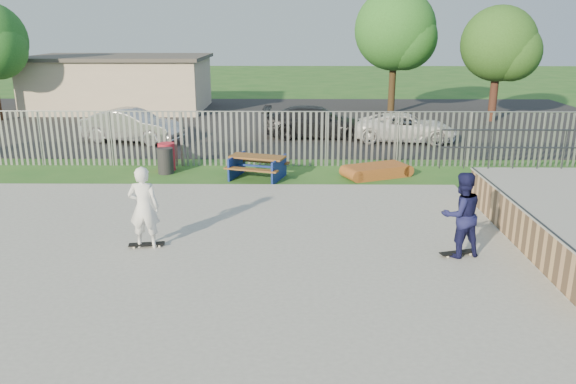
{
  "coord_description": "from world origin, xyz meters",
  "views": [
    {
      "loc": [
        2.45,
        -11.0,
        5.01
      ],
      "look_at": [
        2.3,
        2.0,
        1.1
      ],
      "focal_mm": 35.0,
      "sensor_mm": 36.0,
      "label": 1
    }
  ],
  "objects_px": {
    "car_silver": "(132,126)",
    "car_dark": "(317,122)",
    "car_white": "(406,128)",
    "funbox": "(377,171)",
    "trash_bin_grey": "(165,161)",
    "tree_mid": "(395,30)",
    "trash_bin_red": "(167,157)",
    "skater_white": "(144,207)",
    "picnic_table": "(258,167)",
    "skater_navy": "(461,215)",
    "tree_right": "(499,44)"
  },
  "relations": [
    {
      "from": "car_silver",
      "to": "car_dark",
      "type": "bearing_deg",
      "value": -67.67
    },
    {
      "from": "car_dark",
      "to": "car_white",
      "type": "height_order",
      "value": "car_dark"
    },
    {
      "from": "funbox",
      "to": "trash_bin_grey",
      "type": "height_order",
      "value": "trash_bin_grey"
    },
    {
      "from": "car_dark",
      "to": "tree_mid",
      "type": "xyz_separation_m",
      "value": [
        4.58,
        7.26,
        3.96
      ]
    },
    {
      "from": "trash_bin_red",
      "to": "trash_bin_grey",
      "type": "bearing_deg",
      "value": -83.42
    },
    {
      "from": "funbox",
      "to": "skater_white",
      "type": "relative_size",
      "value": 1.17
    },
    {
      "from": "car_dark",
      "to": "skater_white",
      "type": "height_order",
      "value": "skater_white"
    },
    {
      "from": "car_silver",
      "to": "car_dark",
      "type": "xyz_separation_m",
      "value": [
        8.11,
        1.11,
        -0.01
      ]
    },
    {
      "from": "picnic_table",
      "to": "car_white",
      "type": "distance_m",
      "value": 8.72
    },
    {
      "from": "car_silver",
      "to": "skater_white",
      "type": "height_order",
      "value": "skater_white"
    },
    {
      "from": "skater_white",
      "to": "funbox",
      "type": "bearing_deg",
      "value": -131.77
    },
    {
      "from": "skater_navy",
      "to": "skater_white",
      "type": "distance_m",
      "value": 6.93
    },
    {
      "from": "trash_bin_red",
      "to": "tree_mid",
      "type": "distance_m",
      "value": 17.16
    },
    {
      "from": "car_white",
      "to": "funbox",
      "type": "bearing_deg",
      "value": 168.54
    },
    {
      "from": "skater_navy",
      "to": "car_dark",
      "type": "bearing_deg",
      "value": -95.77
    },
    {
      "from": "car_dark",
      "to": "trash_bin_grey",
      "type": "bearing_deg",
      "value": 140.77
    },
    {
      "from": "skater_white",
      "to": "car_silver",
      "type": "bearing_deg",
      "value": -72.48
    },
    {
      "from": "tree_right",
      "to": "trash_bin_red",
      "type": "bearing_deg",
      "value": -144.79
    },
    {
      "from": "tree_right",
      "to": "car_silver",
      "type": "bearing_deg",
      "value": -161.79
    },
    {
      "from": "tree_mid",
      "to": "tree_right",
      "type": "xyz_separation_m",
      "value": [
        4.94,
        -2.57,
        -0.68
      ]
    },
    {
      "from": "trash_bin_red",
      "to": "car_dark",
      "type": "relative_size",
      "value": 0.2
    },
    {
      "from": "trash_bin_grey",
      "to": "skater_white",
      "type": "distance_m",
      "value": 7.19
    },
    {
      "from": "skater_navy",
      "to": "trash_bin_grey",
      "type": "bearing_deg",
      "value": -59.13
    },
    {
      "from": "trash_bin_red",
      "to": "tree_right",
      "type": "distance_m",
      "value": 18.78
    },
    {
      "from": "trash_bin_red",
      "to": "tree_mid",
      "type": "xyz_separation_m",
      "value": [
        10.13,
        13.21,
        4.19
      ]
    },
    {
      "from": "tree_right",
      "to": "skater_navy",
      "type": "distance_m",
      "value": 20.08
    },
    {
      "from": "car_dark",
      "to": "trash_bin_red",
      "type": "bearing_deg",
      "value": 138.28
    },
    {
      "from": "car_white",
      "to": "skater_navy",
      "type": "distance_m",
      "value": 13.15
    },
    {
      "from": "car_white",
      "to": "tree_mid",
      "type": "bearing_deg",
      "value": 3.05
    },
    {
      "from": "picnic_table",
      "to": "trash_bin_red",
      "type": "distance_m",
      "value": 3.47
    },
    {
      "from": "tree_mid",
      "to": "car_white",
      "type": "bearing_deg",
      "value": -94.93
    },
    {
      "from": "tree_mid",
      "to": "trash_bin_red",
      "type": "bearing_deg",
      "value": -127.48
    },
    {
      "from": "trash_bin_red",
      "to": "car_dark",
      "type": "distance_m",
      "value": 8.13
    },
    {
      "from": "car_silver",
      "to": "car_white",
      "type": "distance_m",
      "value": 12.0
    },
    {
      "from": "picnic_table",
      "to": "car_silver",
      "type": "relative_size",
      "value": 0.5
    },
    {
      "from": "trash_bin_red",
      "to": "car_white",
      "type": "height_order",
      "value": "car_white"
    },
    {
      "from": "funbox",
      "to": "tree_mid",
      "type": "xyz_separation_m",
      "value": [
        2.79,
        14.03,
        4.48
      ]
    },
    {
      "from": "car_white",
      "to": "trash_bin_grey",
      "type": "bearing_deg",
      "value": 128.79
    },
    {
      "from": "trash_bin_red",
      "to": "tree_mid",
      "type": "bearing_deg",
      "value": 52.52
    },
    {
      "from": "picnic_table",
      "to": "skater_navy",
      "type": "xyz_separation_m",
      "value": [
        4.8,
        -6.88,
        0.7
      ]
    },
    {
      "from": "car_silver",
      "to": "tree_mid",
      "type": "relative_size",
      "value": 0.62
    },
    {
      "from": "trash_bin_grey",
      "to": "skater_white",
      "type": "height_order",
      "value": "skater_white"
    },
    {
      "from": "funbox",
      "to": "tree_right",
      "type": "bearing_deg",
      "value": 32.62
    },
    {
      "from": "car_silver",
      "to": "skater_navy",
      "type": "xyz_separation_m",
      "value": [
        10.66,
        -12.8,
        0.35
      ]
    },
    {
      "from": "picnic_table",
      "to": "skater_white",
      "type": "distance_m",
      "value": 6.84
    },
    {
      "from": "car_white",
      "to": "skater_navy",
      "type": "bearing_deg",
      "value": -177.83
    },
    {
      "from": "car_white",
      "to": "skater_white",
      "type": "bearing_deg",
      "value": 154.88
    },
    {
      "from": "funbox",
      "to": "trash_bin_red",
      "type": "distance_m",
      "value": 7.39
    },
    {
      "from": "car_white",
      "to": "tree_right",
      "type": "relative_size",
      "value": 0.74
    },
    {
      "from": "tree_right",
      "to": "skater_navy",
      "type": "bearing_deg",
      "value": -110.55
    }
  ]
}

